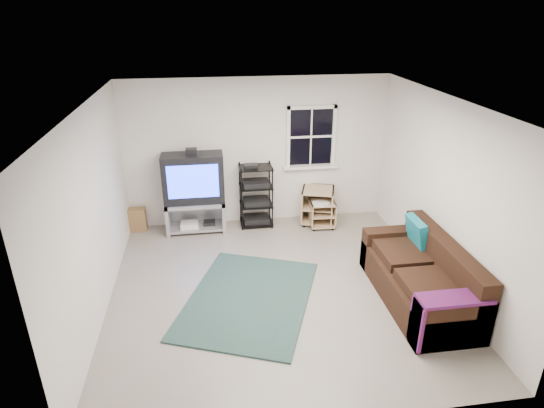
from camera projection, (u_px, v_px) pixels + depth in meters
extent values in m
plane|color=gray|center=(277.00, 288.00, 6.42)|extent=(4.60, 4.60, 0.00)
plane|color=white|center=(278.00, 104.00, 5.37)|extent=(4.60, 4.60, 0.00)
plane|color=silver|center=(257.00, 152.00, 7.98)|extent=(4.60, 0.00, 4.60)
plane|color=silver|center=(321.00, 313.00, 3.81)|extent=(4.60, 0.00, 4.60)
plane|color=silver|center=(94.00, 215.00, 5.59)|extent=(0.00, 4.60, 4.60)
plane|color=silver|center=(444.00, 194.00, 6.20)|extent=(0.00, 4.60, 4.60)
cube|color=black|center=(311.00, 136.00, 7.99)|extent=(0.80, 0.01, 1.02)
cube|color=white|center=(312.00, 107.00, 7.76)|extent=(0.88, 0.06, 0.06)
cube|color=white|center=(310.00, 167.00, 8.18)|extent=(0.98, 0.14, 0.05)
cube|color=white|center=(288.00, 138.00, 7.92)|extent=(0.06, 0.06, 1.10)
cube|color=white|center=(334.00, 136.00, 8.03)|extent=(0.06, 0.06, 1.10)
cube|color=white|center=(311.00, 137.00, 7.98)|extent=(0.78, 0.04, 0.04)
cube|color=#9C9DA4|center=(195.00, 202.00, 7.88)|extent=(1.02, 0.51, 0.06)
cube|color=#9C9DA4|center=(168.00, 217.00, 7.91)|extent=(0.06, 0.51, 0.56)
cube|color=#9C9DA4|center=(223.00, 214.00, 8.04)|extent=(0.06, 0.51, 0.56)
cube|color=#9C9DA4|center=(197.00, 226.00, 8.06)|extent=(0.90, 0.47, 0.04)
cube|color=#9C9DA4|center=(196.00, 210.00, 8.19)|extent=(1.02, 0.04, 0.56)
cube|color=silver|center=(190.00, 224.00, 7.98)|extent=(0.31, 0.25, 0.08)
cube|color=black|center=(209.00, 223.00, 8.07)|extent=(0.20, 0.18, 0.06)
cube|color=black|center=(193.00, 178.00, 7.70)|extent=(1.02, 0.43, 0.84)
cube|color=#1C35EE|center=(193.00, 182.00, 7.49)|extent=(0.84, 0.01, 0.57)
cube|color=black|center=(191.00, 151.00, 7.51)|extent=(0.18, 0.13, 0.10)
cylinder|color=black|center=(242.00, 200.00, 7.85)|extent=(0.02, 0.02, 1.15)
cylinder|color=black|center=(272.00, 199.00, 7.92)|extent=(0.02, 0.02, 1.15)
cylinder|color=black|center=(240.00, 192.00, 8.19)|extent=(0.02, 0.02, 1.15)
cylinder|color=black|center=(269.00, 191.00, 8.26)|extent=(0.02, 0.02, 1.15)
cube|color=black|center=(256.00, 222.00, 8.26)|extent=(0.57, 0.42, 0.02)
cube|color=black|center=(256.00, 219.00, 8.24)|extent=(0.45, 0.33, 0.09)
cube|color=black|center=(256.00, 204.00, 8.12)|extent=(0.57, 0.42, 0.02)
cube|color=black|center=(256.00, 201.00, 8.10)|extent=(0.45, 0.33, 0.09)
cube|color=black|center=(256.00, 186.00, 7.98)|extent=(0.57, 0.42, 0.02)
cube|color=black|center=(256.00, 183.00, 7.96)|extent=(0.45, 0.33, 0.09)
cube|color=black|center=(256.00, 168.00, 7.84)|extent=(0.57, 0.42, 0.02)
cube|color=tan|center=(318.00, 190.00, 8.11)|extent=(0.69, 0.69, 0.02)
cube|color=tan|center=(317.00, 219.00, 8.34)|extent=(0.69, 0.69, 0.02)
cube|color=tan|center=(303.00, 204.00, 8.27)|extent=(0.19, 0.54, 0.60)
cube|color=tan|center=(332.00, 205.00, 8.19)|extent=(0.19, 0.54, 0.60)
cube|color=tan|center=(318.00, 199.00, 8.47)|extent=(0.49, 0.17, 0.60)
cube|color=tan|center=(318.00, 206.00, 8.24)|extent=(0.64, 0.66, 0.02)
cylinder|color=black|center=(304.00, 225.00, 8.19)|extent=(0.06, 0.06, 0.06)
cylinder|color=black|center=(329.00, 217.00, 8.53)|extent=(0.06, 0.06, 0.06)
cube|color=tan|center=(323.00, 202.00, 8.04)|extent=(0.46, 0.46, 0.02)
cube|color=tan|center=(322.00, 223.00, 8.20)|extent=(0.46, 0.46, 0.02)
cube|color=tan|center=(311.00, 213.00, 8.10)|extent=(0.05, 0.43, 0.43)
cube|color=tan|center=(333.00, 213.00, 8.14)|extent=(0.05, 0.43, 0.43)
cube|color=tan|center=(320.00, 208.00, 8.31)|extent=(0.39, 0.04, 0.43)
cube|color=tan|center=(322.00, 214.00, 8.13)|extent=(0.42, 0.44, 0.02)
cylinder|color=black|center=(314.00, 230.00, 8.05)|extent=(0.05, 0.05, 0.05)
cylinder|color=black|center=(329.00, 220.00, 8.39)|extent=(0.05, 0.05, 0.05)
cylinder|color=silver|center=(321.00, 203.00, 7.94)|extent=(0.31, 0.31, 0.02)
cube|color=black|center=(417.00, 286.00, 6.09)|extent=(0.91, 2.02, 0.43)
cube|color=black|center=(445.00, 257.00, 5.96)|extent=(0.24, 2.02, 0.44)
cube|color=black|center=(392.00, 248.00, 6.86)|extent=(0.91, 0.24, 0.63)
cube|color=black|center=(452.00, 322.00, 5.24)|extent=(0.91, 0.24, 0.63)
cube|color=black|center=(428.00, 286.00, 5.60)|extent=(0.61, 0.73, 0.13)
cube|color=black|center=(402.00, 254.00, 6.33)|extent=(0.61, 0.73, 0.13)
cube|color=teal|center=(417.00, 232.00, 6.41)|extent=(0.20, 0.49, 0.42)
cube|color=navy|center=(455.00, 298.00, 5.10)|extent=(0.84, 0.30, 0.04)
cube|color=navy|center=(416.00, 324.00, 5.18)|extent=(0.04, 0.30, 0.59)
cube|color=#322016|center=(249.00, 298.00, 6.18)|extent=(2.25, 2.59, 0.03)
cube|color=olive|center=(138.00, 219.00, 8.00)|extent=(0.29, 0.19, 0.42)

